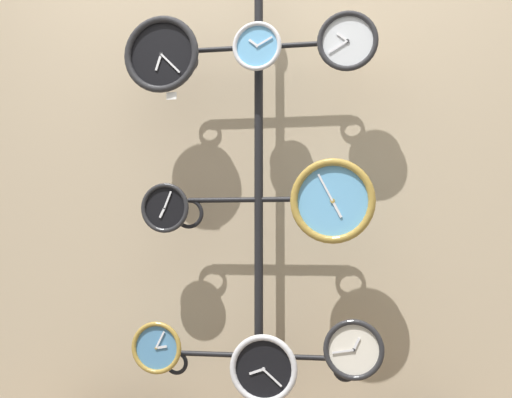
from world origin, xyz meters
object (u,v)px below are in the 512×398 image
(clock_top_center, at_px, (257,47))
(clock_top_right, at_px, (348,41))
(clock_middle_right, at_px, (333,201))
(clock_bottom_center, at_px, (264,369))
(clock_top_left, at_px, (162,55))
(display_stand, at_px, (259,334))
(clock_middle_left, at_px, (165,208))
(clock_bottom_left, at_px, (157,348))
(clock_bottom_right, at_px, (354,350))

(clock_top_center, xyz_separation_m, clock_top_right, (0.34, 0.01, 0.00))
(clock_top_center, bearing_deg, clock_middle_right, -6.20)
(clock_top_right, bearing_deg, clock_bottom_center, -176.00)
(clock_bottom_center, bearing_deg, clock_top_left, -179.15)
(display_stand, relative_size, clock_top_right, 9.13)
(display_stand, relative_size, clock_middle_right, 6.69)
(clock_middle_left, distance_m, clock_bottom_left, 0.53)
(clock_middle_right, distance_m, clock_bottom_center, 0.66)
(display_stand, relative_size, clock_bottom_left, 10.37)
(clock_top_right, relative_size, clock_bottom_center, 0.89)
(display_stand, relative_size, clock_bottom_center, 8.17)
(display_stand, relative_size, clock_top_center, 10.93)
(clock_middle_left, bearing_deg, clock_top_center, -2.87)
(clock_middle_right, height_order, clock_bottom_right, clock_middle_right)
(display_stand, bearing_deg, clock_top_center, -81.44)
(display_stand, xyz_separation_m, clock_bottom_center, (0.04, -0.10, -0.11))
(display_stand, distance_m, clock_bottom_center, 0.16)
(clock_top_right, relative_size, clock_middle_right, 0.73)
(clock_bottom_left, xyz_separation_m, clock_bottom_center, (0.42, -0.03, -0.06))
(clock_top_left, bearing_deg, clock_bottom_center, 0.85)
(clock_bottom_center, bearing_deg, clock_bottom_right, 4.71)
(clock_top_right, relative_size, clock_bottom_left, 1.14)
(clock_top_left, relative_size, clock_bottom_right, 1.36)
(clock_bottom_center, bearing_deg, clock_bottom_left, 176.48)
(clock_bottom_right, bearing_deg, clock_top_left, -177.41)
(clock_top_left, xyz_separation_m, clock_middle_left, (0.01, 0.04, -0.59))
(clock_top_center, distance_m, clock_top_right, 0.34)
(clock_top_left, distance_m, clock_top_right, 0.71)
(clock_top_left, xyz_separation_m, clock_bottom_right, (0.72, 0.03, -1.10))
(clock_top_left, height_order, clock_bottom_right, clock_top_left)
(clock_middle_left, distance_m, clock_bottom_center, 0.71)
(clock_bottom_center, bearing_deg, clock_top_center, 149.92)
(clock_middle_left, xyz_separation_m, clock_bottom_center, (0.39, -0.03, -0.59))
(clock_top_right, relative_size, clock_bottom_right, 1.03)
(clock_top_left, relative_size, clock_middle_left, 1.56)
(clock_bottom_left, bearing_deg, clock_middle_right, -3.46)
(clock_top_left, xyz_separation_m, clock_bottom_center, (0.40, 0.01, -1.18))
(display_stand, relative_size, clock_middle_left, 10.72)
(clock_bottom_left, bearing_deg, display_stand, 11.67)
(clock_middle_right, height_order, clock_bottom_left, clock_middle_right)
(clock_bottom_right, bearing_deg, clock_top_right, -159.88)
(clock_bottom_left, height_order, clock_bottom_center, clock_bottom_left)
(clock_top_right, xyz_separation_m, clock_bottom_left, (-0.73, 0.00, -1.14))
(display_stand, xyz_separation_m, clock_middle_right, (0.30, -0.12, 0.50))
(clock_top_left, height_order, clock_bottom_left, clock_top_left)
(clock_top_left, distance_m, clock_middle_right, 0.87)
(clock_middle_left, height_order, clock_bottom_right, clock_middle_left)
(clock_middle_right, bearing_deg, clock_bottom_right, 31.50)
(clock_middle_right, distance_m, clock_bottom_right, 0.54)
(clock_bottom_center, height_order, clock_bottom_right, clock_bottom_right)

